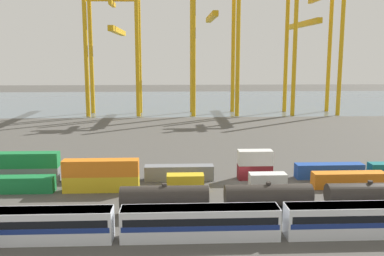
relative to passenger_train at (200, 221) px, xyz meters
The scene contains 20 objects.
ground_plane 63.96m from the passenger_train, 81.95° to the left, with size 420.00×420.00×0.00m, color #4C4944.
harbour_water 158.05m from the passenger_train, 86.75° to the left, with size 400.00×110.00×0.01m, color slate.
passenger_train is the anchor object (origin of this frame).
freight_tank_row 18.82m from the passenger_train, 24.82° to the left, with size 54.95×3.04×4.50m.
shipping_container_0 34.18m from the passenger_train, 145.93° to the left, with size 12.10×2.44×2.60m, color #197538.
shipping_container_1 24.17m from the passenger_train, 127.60° to the left, with size 12.10×2.44×2.60m, color gold.
shipping_container_2 24.22m from the passenger_train, 127.60° to the left, with size 12.10×2.44×2.60m, color orange.
shipping_container_3 19.19m from the passenger_train, 93.52° to the left, with size 6.04×2.44×2.60m, color gold.
shipping_container_4 22.81m from the passenger_train, 57.09° to the left, with size 6.04×2.44×2.60m, color silver.
shipping_container_5 32.25m from the passenger_train, 36.41° to the left, with size 12.10×2.44×2.60m, color orange.
shipping_container_6 38.23m from the passenger_train, 139.22° to the left, with size 12.10×2.44×2.60m, color slate.
shipping_container_7 38.26m from the passenger_train, 139.22° to the left, with size 12.10×2.44×2.60m, color #197538.
shipping_container_8 29.40m from the passenger_train, 121.86° to the left, with size 12.10×2.44×2.60m, color slate.
shipping_container_9 25.06m from the passenger_train, 94.77° to the left, with size 12.10×2.44×2.60m, color slate.
shipping_container_10 27.43m from the passenger_train, 65.55° to the left, with size 6.04×2.44×2.60m, color maroon.
shipping_container_11 27.48m from the passenger_train, 65.55° to the left, with size 6.04×2.44×2.60m, color silver.
shipping_container_12 35.18m from the passenger_train, 45.21° to the left, with size 12.10×2.44×2.60m, color #1C4299.
gantry_crane_west 120.63m from the passenger_train, 101.90° to the left, with size 19.57×41.51×45.45m.
gantry_crane_central 117.95m from the passenger_train, 83.81° to the left, with size 17.33×34.34×49.09m.
gantry_crane_east 128.16m from the passenger_train, 66.96° to the left, with size 18.40×42.03×47.32m.
Camera 1 is at (-12.20, -72.37, 21.73)m, focal length 40.61 mm.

